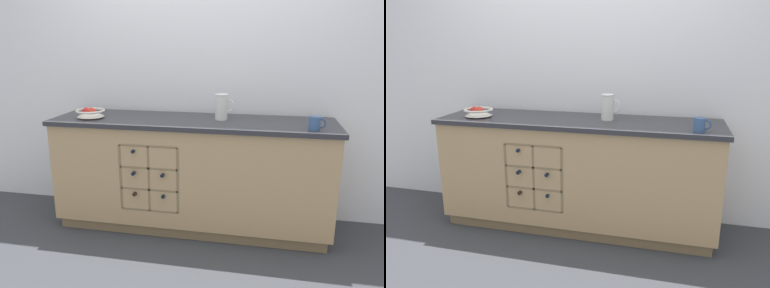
{
  "view_description": "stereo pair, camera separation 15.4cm",
  "coord_description": "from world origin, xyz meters",
  "views": [
    {
      "loc": [
        0.56,
        -2.79,
        1.48
      ],
      "look_at": [
        0.0,
        0.0,
        0.7
      ],
      "focal_mm": 35.0,
      "sensor_mm": 36.0,
      "label": 1
    },
    {
      "loc": [
        0.71,
        -2.76,
        1.48
      ],
      "look_at": [
        0.0,
        0.0,
        0.7
      ],
      "focal_mm": 35.0,
      "sensor_mm": 36.0,
      "label": 2
    }
  ],
  "objects": [
    {
      "name": "ceramic_mug",
      "position": [
        0.89,
        -0.19,
        0.94
      ],
      "size": [
        0.12,
        0.08,
        0.09
      ],
      "color": "#385684",
      "rests_on": "kitchen_island"
    },
    {
      "name": "back_wall",
      "position": [
        0.0,
        0.35,
        1.27
      ],
      "size": [
        4.55,
        0.06,
        2.55
      ],
      "primitive_type": "cube",
      "color": "white",
      "rests_on": "ground_plane"
    },
    {
      "name": "white_pitcher",
      "position": [
        0.23,
        0.04,
        1.0
      ],
      "size": [
        0.15,
        0.1,
        0.2
      ],
      "color": "silver",
      "rests_on": "kitchen_island"
    },
    {
      "name": "ground_plane",
      "position": [
        0.0,
        0.0,
        0.0
      ],
      "size": [
        14.0,
        14.0,
        0.0
      ],
      "primitive_type": "plane",
      "color": "#383A3F"
    },
    {
      "name": "fruit_bowl",
      "position": [
        -0.81,
        -0.09,
        0.94
      ],
      "size": [
        0.23,
        0.23,
        0.08
      ],
      "color": "silver",
      "rests_on": "kitchen_island"
    },
    {
      "name": "kitchen_island",
      "position": [
        -0.0,
        -0.0,
        0.46
      ],
      "size": [
        2.19,
        0.61,
        0.9
      ],
      "color": "olive",
      "rests_on": "ground_plane"
    }
  ]
}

